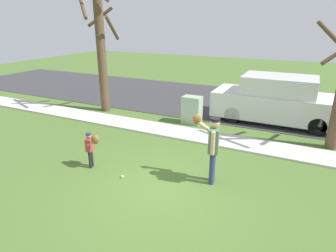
# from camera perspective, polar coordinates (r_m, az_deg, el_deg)

# --- Properties ---
(ground_plane) EXTENTS (48.00, 48.00, 0.00)m
(ground_plane) POSITION_cam_1_polar(r_m,az_deg,el_deg) (10.23, 7.72, -2.60)
(ground_plane) COLOR #4C6B2D
(sidewalk_strip) EXTENTS (36.00, 1.20, 0.06)m
(sidewalk_strip) POSITION_cam_1_polar(r_m,az_deg,el_deg) (10.30, 7.91, -2.25)
(sidewalk_strip) COLOR beige
(sidewalk_strip) RESTS_ON ground
(road_surface) EXTENTS (36.00, 6.80, 0.02)m
(road_surface) POSITION_cam_1_polar(r_m,az_deg,el_deg) (14.91, 14.07, 4.32)
(road_surface) COLOR #38383A
(road_surface) RESTS_ON ground
(person_adult) EXTENTS (0.79, 0.61, 1.75)m
(person_adult) POSITION_cam_1_polar(r_m,az_deg,el_deg) (7.18, 8.74, -3.33)
(person_adult) COLOR navy
(person_adult) RESTS_ON ground
(person_child) EXTENTS (0.52, 0.36, 1.07)m
(person_child) POSITION_cam_1_polar(r_m,az_deg,el_deg) (8.21, -15.00, -3.71)
(person_child) COLOR black
(person_child) RESTS_ON ground
(baseball) EXTENTS (0.07, 0.07, 0.07)m
(baseball) POSITION_cam_1_polar(r_m,az_deg,el_deg) (7.84, -9.05, -9.86)
(baseball) COLOR white
(baseball) RESTS_ON ground
(utility_cabinet) EXTENTS (0.74, 0.51, 1.11)m
(utility_cabinet) POSITION_cam_1_polar(r_m,az_deg,el_deg) (11.58, 4.75, 3.17)
(utility_cabinet) COLOR #9EB293
(utility_cabinet) RESTS_ON ground
(street_tree_far) EXTENTS (1.85, 1.89, 5.59)m
(street_tree_far) POSITION_cam_1_polar(r_m,az_deg,el_deg) (13.16, -13.21, 15.46)
(street_tree_far) COLOR brown
(street_tree_far) RESTS_ON ground
(parked_van_white) EXTENTS (5.00, 1.95, 1.88)m
(parked_van_white) POSITION_cam_1_polar(r_m,az_deg,el_deg) (12.40, 20.83, 4.72)
(parked_van_white) COLOR silver
(parked_van_white) RESTS_ON road_surface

